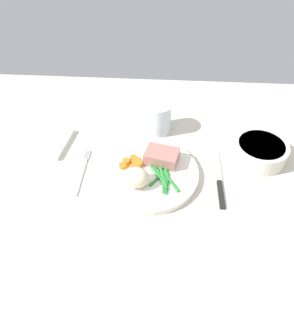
{
  "coord_description": "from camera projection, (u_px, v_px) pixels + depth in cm",
  "views": [
    {
      "loc": [
        2.93,
        -59.44,
        60.88
      ],
      "look_at": [
        -0.81,
        -3.85,
        4.6
      ],
      "focal_mm": 33.3,
      "sensor_mm": 36.0,
      "label": 1
    }
  ],
  "objects": [
    {
      "name": "knife",
      "position": [
        219.0,
        179.0,
        0.8
      ],
      "size": [
        1.7,
        20.5,
        0.64
      ],
      "rotation": [
        0.0,
        0.0,
        -0.04
      ],
      "color": "black",
      "rests_on": "dining_table"
    },
    {
      "name": "dinner_plate",
      "position": [
        147.0,
        173.0,
        0.8
      ],
      "size": [
        26.56,
        26.56,
        1.6
      ],
      "primitive_type": "cylinder",
      "color": "white",
      "rests_on": "dining_table"
    },
    {
      "name": "dining_table",
      "position": [
        151.0,
        167.0,
        0.84
      ],
      "size": [
        120.0,
        90.0,
        2.0
      ],
      "color": "beige",
      "rests_on": "ground"
    },
    {
      "name": "napkin",
      "position": [
        45.0,
        141.0,
        0.9
      ],
      "size": [
        14.75,
        14.45,
        1.25
      ],
      "primitive_type": "cube",
      "rotation": [
        0.0,
        0.0,
        -0.13
      ],
      "color": "white",
      "rests_on": "dining_table"
    },
    {
      "name": "meat_portion",
      "position": [
        162.0,
        156.0,
        0.81
      ],
      "size": [
        9.66,
        7.82,
        3.32
      ],
      "primitive_type": "cube",
      "rotation": [
        0.0,
        0.0,
        -0.23
      ],
      "color": "#B2756B",
      "rests_on": "dinner_plate"
    },
    {
      "name": "water_glass",
      "position": [
        158.0,
        120.0,
        0.92
      ],
      "size": [
        7.6,
        7.6,
        9.01
      ],
      "color": "silver",
      "rests_on": "dining_table"
    },
    {
      "name": "fork",
      "position": [
        82.0,
        172.0,
        0.82
      ],
      "size": [
        1.44,
        16.6,
        0.4
      ],
      "rotation": [
        0.0,
        0.0,
        0.01
      ],
      "color": "silver",
      "rests_on": "dining_table"
    },
    {
      "name": "mashed_potatoes",
      "position": [
        136.0,
        178.0,
        0.75
      ],
      "size": [
        6.52,
        5.71,
        4.76
      ],
      "primitive_type": "ellipsoid",
      "color": "beige",
      "rests_on": "dinner_plate"
    },
    {
      "name": "salad_bowl",
      "position": [
        260.0,
        150.0,
        0.84
      ],
      "size": [
        14.31,
        14.31,
        4.99
      ],
      "color": "silver",
      "rests_on": "dining_table"
    },
    {
      "name": "carrot_slices",
      "position": [
        133.0,
        163.0,
        0.81
      ],
      "size": [
        6.02,
        5.58,
        1.28
      ],
      "color": "orange",
      "rests_on": "dinner_plate"
    },
    {
      "name": "green_beans",
      "position": [
        163.0,
        177.0,
        0.78
      ],
      "size": [
        7.79,
        10.63,
        0.87
      ],
      "color": "#2D8C38",
      "rests_on": "dinner_plate"
    }
  ]
}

